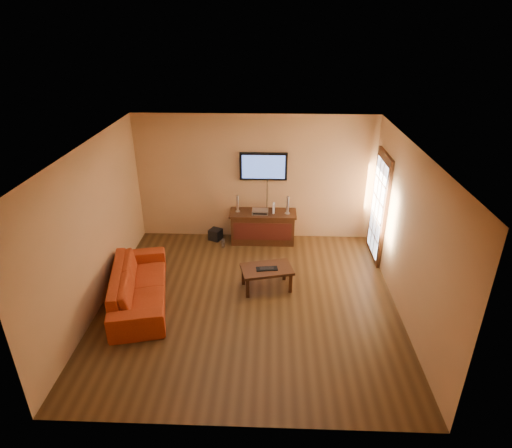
# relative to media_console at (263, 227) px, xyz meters

# --- Properties ---
(ground_plane) EXTENTS (5.00, 5.00, 0.00)m
(ground_plane) POSITION_rel_media_console_xyz_m (-0.18, -2.23, -0.35)
(ground_plane) COLOR #3C2610
(ground_plane) RESTS_ON ground
(room_walls) EXTENTS (5.00, 5.00, 5.00)m
(room_walls) POSITION_rel_media_console_xyz_m (-0.18, -1.60, 1.34)
(room_walls) COLOR tan
(room_walls) RESTS_ON ground
(french_door) EXTENTS (0.07, 1.02, 2.22)m
(french_door) POSITION_rel_media_console_xyz_m (2.27, -0.53, 0.70)
(french_door) COLOR #33190B
(french_door) RESTS_ON ground
(media_console) EXTENTS (1.41, 0.54, 0.69)m
(media_console) POSITION_rel_media_console_xyz_m (0.00, 0.00, 0.00)
(media_console) COLOR #33190B
(media_console) RESTS_ON ground
(television) EXTENTS (0.99, 0.08, 0.58)m
(television) POSITION_rel_media_console_xyz_m (-0.00, 0.23, 1.28)
(television) COLOR black
(television) RESTS_ON ground
(coffee_table) EXTENTS (0.99, 0.73, 0.42)m
(coffee_table) POSITION_rel_media_console_xyz_m (0.11, -1.80, 0.01)
(coffee_table) COLOR #33190B
(coffee_table) RESTS_ON ground
(sofa) EXTENTS (1.10, 2.26, 0.85)m
(sofa) POSITION_rel_media_console_xyz_m (-2.04, -2.27, 0.08)
(sofa) COLOR #A53412
(sofa) RESTS_ON ground
(speaker_left) EXTENTS (0.10, 0.10, 0.36)m
(speaker_left) POSITION_rel_media_console_xyz_m (-0.54, 0.03, 0.51)
(speaker_left) COLOR silver
(speaker_left) RESTS_ON media_console
(speaker_right) EXTENTS (0.10, 0.10, 0.38)m
(speaker_right) POSITION_rel_media_console_xyz_m (0.52, -0.03, 0.52)
(speaker_right) COLOR silver
(speaker_right) RESTS_ON media_console
(av_receiver) EXTENTS (0.34, 0.25, 0.08)m
(av_receiver) POSITION_rel_media_console_xyz_m (-0.06, -0.04, 0.38)
(av_receiver) COLOR silver
(av_receiver) RESTS_ON media_console
(game_console) EXTENTS (0.05, 0.15, 0.21)m
(game_console) POSITION_rel_media_console_xyz_m (0.23, 0.00, 0.44)
(game_console) COLOR white
(game_console) RESTS_ON media_console
(subwoofer) EXTENTS (0.32, 0.32, 0.24)m
(subwoofer) POSITION_rel_media_console_xyz_m (-1.04, 0.04, -0.23)
(subwoofer) COLOR black
(subwoofer) RESTS_ON ground
(bottle) EXTENTS (0.07, 0.07, 0.20)m
(bottle) POSITION_rel_media_console_xyz_m (-0.83, -0.31, -0.25)
(bottle) COLOR white
(bottle) RESTS_ON ground
(keyboard) EXTENTS (0.39, 0.19, 0.02)m
(keyboard) POSITION_rel_media_console_xyz_m (0.11, -1.84, 0.08)
(keyboard) COLOR black
(keyboard) RESTS_ON coffee_table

